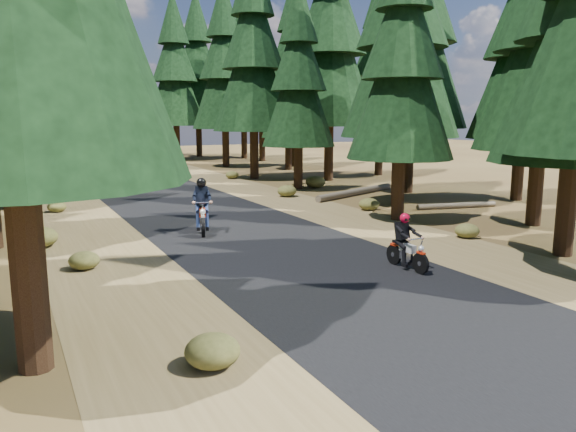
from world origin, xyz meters
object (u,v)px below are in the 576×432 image
(log_near, at_px, (356,192))
(rider_lead, at_px, (407,251))
(rider_follow, at_px, (202,215))
(log_far, at_px, (457,205))

(log_near, height_order, rider_lead, rider_lead)
(log_near, xyz_separation_m, rider_follow, (-9.52, -5.24, 0.44))
(log_near, relative_size, log_far, 1.73)
(log_far, xyz_separation_m, rider_lead, (-7.91, -6.62, 0.35))
(log_far, height_order, rider_lead, rider_lead)
(rider_follow, bearing_deg, log_near, -134.38)
(log_far, relative_size, rider_follow, 1.70)
(log_far, relative_size, rider_lead, 2.27)
(log_far, bearing_deg, log_near, 118.75)
(log_near, relative_size, rider_follow, 2.95)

